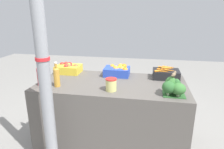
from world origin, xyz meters
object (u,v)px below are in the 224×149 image
Objects in this scene: support_pole at (44,71)px; juice_bottle_amber at (57,76)px; juice_bottle_ruby at (40,75)px; juice_bottle_cloudy at (48,76)px; apple_crate at (69,68)px; pickle_jar at (111,85)px; carrot_crate at (166,74)px; orange_crate at (118,71)px; sparrow_bird at (174,74)px; broccoli_pile at (173,87)px.

support_pole is 0.46m from juice_bottle_amber.
juice_bottle_cloudy is at bearing 0.00° from juice_bottle_ruby.
support_pole reaches higher than apple_crate.
apple_crate reaches higher than pickle_jar.
juice_bottle_cloudy reaches higher than carrot_crate.
orange_crate is 0.62m from carrot_crate.
support_pole is at bearing -64.87° from juice_bottle_cloudy.
juice_bottle_amber is at bearing 178.69° from pickle_jar.
carrot_crate is at bearing 23.22° from juice_bottle_amber.
orange_crate is (0.53, 0.95, -0.24)m from support_pole.
orange_crate is 1.11× the size of juice_bottle_cloudy.
carrot_crate is 1.16× the size of juice_bottle_ruby.
pickle_jar is at bearing -0.99° from juice_bottle_ruby.
support_pole is 6.88× the size of orange_crate.
sparrow_bird reaches higher than orange_crate.
sparrow_bird is (1.35, -0.53, 0.15)m from apple_crate.
juice_bottle_cloudy is (0.10, 0.00, 0.00)m from juice_bottle_ruby.
broccoli_pile is 0.83× the size of juice_bottle_amber.
carrot_crate is 1.45m from juice_bottle_cloudy.
pickle_jar is (0.01, -0.55, 0.00)m from orange_crate.
orange_crate is 1.16× the size of juice_bottle_ruby.
support_pole reaches higher than carrot_crate.
support_pole is at bearing -78.14° from juice_bottle_amber.
juice_bottle_ruby is at bearing -159.83° from carrot_crate.
carrot_crate is 0.55m from sparrow_bird.
juice_bottle_cloudy is at bearing 115.13° from support_pole.
apple_crate is at bearing 90.44° from sparrow_bird.
apple_crate is 1.11× the size of juice_bottle_cloudy.
carrot_crate is 1.35m from juice_bottle_amber.
pickle_jar is (0.54, 0.39, -0.24)m from support_pole.
sparrow_bird is (1.47, 0.00, 0.10)m from juice_bottle_ruby.
orange_crate is 1.39× the size of broccoli_pile.
pickle_jar is 0.66m from sparrow_bird.
juice_bottle_cloudy is 0.74m from pickle_jar.
apple_crate and carrot_crate have the same top height.
carrot_crate is 1.39× the size of broccoli_pile.
juice_bottle_ruby is 2.18× the size of sparrow_bird.
support_pole is 16.46× the size of pickle_jar.
broccoli_pile is 0.64m from pickle_jar.
juice_bottle_cloudy is (-1.37, 0.03, 0.03)m from broccoli_pile.
juice_bottle_amber reaches higher than orange_crate.
broccoli_pile is at bearing -1.28° from pickle_jar.
sparrow_bird reaches higher than broccoli_pile.
juice_bottle_amber is (-1.27, 0.03, 0.03)m from broccoli_pile.
juice_bottle_amber is (-0.62, -0.54, 0.05)m from orange_crate.
juice_bottle_amber is (-0.09, 0.41, -0.19)m from support_pole.
orange_crate is at bearing 72.61° from sparrow_bird.
sparrow_bird is (-0.00, 0.03, 0.12)m from broccoli_pile.
apple_crate is at bearing 87.12° from juice_bottle_cloudy.
apple_crate is 1.00× the size of orange_crate.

